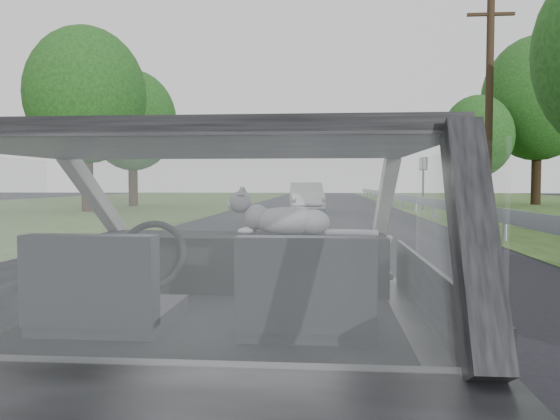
% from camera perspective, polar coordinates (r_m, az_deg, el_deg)
% --- Properties ---
extents(subject_car, '(1.80, 4.00, 1.45)m').
position_cam_1_polar(subject_car, '(2.45, -6.51, -10.32)').
color(subject_car, black).
rests_on(subject_car, ground).
extents(dashboard, '(1.58, 0.45, 0.30)m').
position_cam_1_polar(dashboard, '(3.03, -4.19, -5.36)').
color(dashboard, black).
rests_on(dashboard, subject_car).
extents(driver_seat, '(0.50, 0.72, 0.42)m').
position_cam_1_polar(driver_seat, '(2.26, -18.09, -7.53)').
color(driver_seat, black).
rests_on(driver_seat, subject_car).
extents(passenger_seat, '(0.50, 0.72, 0.42)m').
position_cam_1_polar(passenger_seat, '(2.09, 2.81, -8.25)').
color(passenger_seat, black).
rests_on(passenger_seat, subject_car).
extents(steering_wheel, '(0.36, 0.36, 0.04)m').
position_cam_1_polar(steering_wheel, '(2.83, -13.20, -4.58)').
color(steering_wheel, black).
rests_on(steering_wheel, dashboard).
extents(cat, '(0.60, 0.22, 0.26)m').
position_cam_1_polar(cat, '(2.97, 0.84, -0.95)').
color(cat, slate).
rests_on(cat, dashboard).
extents(guardrail, '(0.05, 90.00, 0.32)m').
position_cam_1_polar(guardrail, '(12.94, 22.01, -0.49)').
color(guardrail, '#8E97A4').
rests_on(guardrail, ground).
extents(other_car, '(1.96, 4.12, 1.31)m').
position_cam_1_polar(other_car, '(24.44, 2.76, 1.35)').
color(other_car, silver).
rests_on(other_car, ground).
extents(highway_sign, '(0.28, 1.00, 2.50)m').
position_cam_1_polar(highway_sign, '(26.85, 14.72, 2.67)').
color(highway_sign, '#105A1E').
rests_on(highway_sign, ground).
extents(utility_pole, '(0.31, 0.31, 7.45)m').
position_cam_1_polar(utility_pole, '(19.19, 21.01, 9.95)').
color(utility_pole, black).
rests_on(utility_pole, ground).
extents(tree_2, '(4.42, 4.42, 5.93)m').
position_cam_1_polar(tree_2, '(32.05, 19.88, 5.67)').
color(tree_2, black).
rests_on(tree_2, ground).
extents(tree_3, '(6.63, 6.63, 9.67)m').
position_cam_1_polar(tree_3, '(35.95, 25.29, 8.23)').
color(tree_3, black).
rests_on(tree_3, ground).
extents(tree_5, '(6.04, 6.04, 8.01)m').
position_cam_1_polar(tree_5, '(26.18, -19.58, 8.63)').
color(tree_5, black).
rests_on(tree_5, ground).
extents(tree_6, '(5.61, 5.61, 7.31)m').
position_cam_1_polar(tree_6, '(31.55, -15.15, 7.04)').
color(tree_6, black).
rests_on(tree_6, ground).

